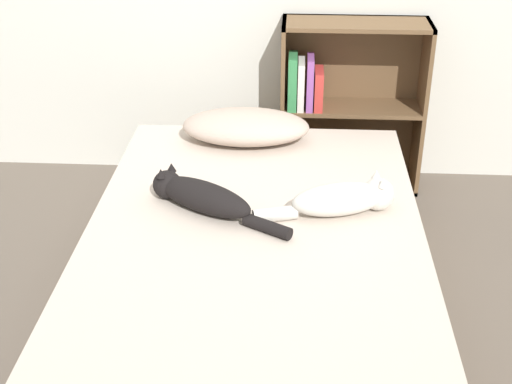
# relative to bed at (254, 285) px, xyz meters

# --- Properties ---
(ground_plane) EXTENTS (8.00, 8.00, 0.00)m
(ground_plane) POSITION_rel_bed_xyz_m (0.00, 0.00, -0.20)
(ground_plane) COLOR brown
(bed) EXTENTS (1.25, 2.01, 0.41)m
(bed) POSITION_rel_bed_xyz_m (0.00, 0.00, 0.00)
(bed) COLOR #99754C
(bed) RESTS_ON ground_plane
(pillow) EXTENTS (0.57, 0.32, 0.14)m
(pillow) POSITION_rel_bed_xyz_m (-0.08, 0.81, 0.28)
(pillow) COLOR #B29E8E
(pillow) RESTS_ON bed
(cat_light) EXTENTS (0.53, 0.24, 0.15)m
(cat_light) POSITION_rel_bed_xyz_m (0.33, 0.19, 0.27)
(cat_light) COLOR beige
(cat_light) RESTS_ON bed
(cat_dark) EXTENTS (0.55, 0.38, 0.13)m
(cat_dark) POSITION_rel_bed_xyz_m (-0.21, 0.19, 0.26)
(cat_dark) COLOR black
(cat_dark) RESTS_ON bed
(bookshelf) EXTENTS (0.70, 0.26, 0.85)m
(bookshelf) POSITION_rel_bed_xyz_m (0.38, 1.24, 0.25)
(bookshelf) COLOR brown
(bookshelf) RESTS_ON ground_plane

